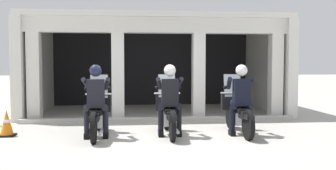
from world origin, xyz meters
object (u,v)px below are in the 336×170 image
object	(u,v)px
police_officer_left	(96,95)
motorcycle_right	(237,111)
police_officer_right	(241,94)
motorcycle_left	(98,113)
traffic_cone_flank	(7,123)
motorcycle_center	(169,112)
police_officer_center	(170,94)

from	to	relation	value
police_officer_left	motorcycle_right	size ratio (longest dim) A/B	0.78
police_officer_left	police_officer_right	xyz separation A→B (m)	(3.19, 0.03, 0.00)
motorcycle_left	police_officer_left	size ratio (longest dim) A/B	1.29
police_officer_left	police_officer_right	world-z (taller)	same
police_officer_right	traffic_cone_flank	world-z (taller)	police_officer_right
motorcycle_center	traffic_cone_flank	bearing A→B (deg)	-170.03
motorcycle_right	motorcycle_left	bearing A→B (deg)	-172.61
police_officer_left	motorcycle_right	distance (m)	3.23
motorcycle_left	police_officer_left	distance (m)	0.52
police_officer_center	motorcycle_right	bearing A→B (deg)	19.81
motorcycle_left	motorcycle_right	distance (m)	3.19
motorcycle_left	motorcycle_center	size ratio (longest dim) A/B	1.00
police_officer_right	motorcycle_left	bearing A→B (deg)	-177.70
motorcycle_left	traffic_cone_flank	distance (m)	2.01
police_officer_right	police_officer_center	bearing A→B (deg)	-174.50
police_officer_center	traffic_cone_flank	world-z (taller)	police_officer_center
police_officer_center	traffic_cone_flank	size ratio (longest dim) A/B	2.69
motorcycle_left	police_officer_right	distance (m)	3.22
motorcycle_left	motorcycle_center	world-z (taller)	same
motorcycle_left	police_officer_left	bearing A→B (deg)	-75.89
motorcycle_center	motorcycle_right	xyz separation A→B (m)	(1.59, -0.04, 0.00)
traffic_cone_flank	motorcycle_center	bearing A→B (deg)	-1.04
motorcycle_left	motorcycle_right	size ratio (longest dim) A/B	1.00
police_officer_left	police_officer_center	xyz separation A→B (m)	(1.59, 0.07, 0.00)
police_officer_left	motorcycle_left	bearing A→B (deg)	104.11
traffic_cone_flank	police_officer_right	bearing A→B (deg)	-4.25
motorcycle_center	motorcycle_left	bearing A→B (deg)	-166.52
motorcycle_left	motorcycle_center	xyz separation A→B (m)	(1.59, 0.07, 0.00)
motorcycle_right	traffic_cone_flank	distance (m)	5.19
motorcycle_right	traffic_cone_flank	bearing A→B (deg)	-174.31
motorcycle_left	police_officer_left	xyz separation A→B (m)	(-0.00, -0.28, 0.44)
police_officer_center	motorcycle_right	size ratio (longest dim) A/B	0.78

